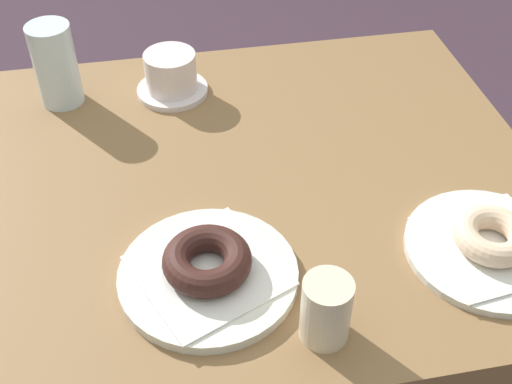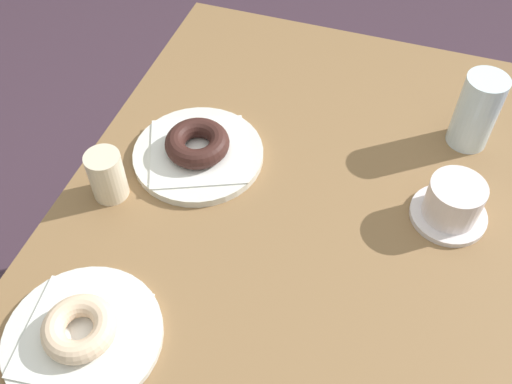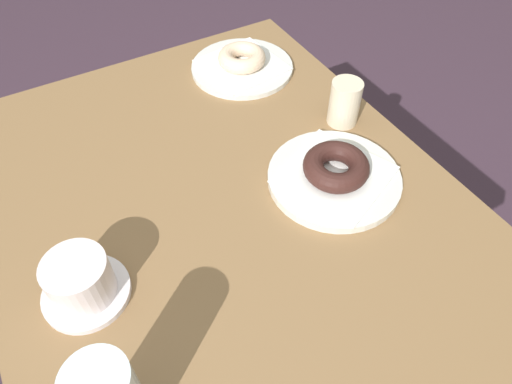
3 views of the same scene
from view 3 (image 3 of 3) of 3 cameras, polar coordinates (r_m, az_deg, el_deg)
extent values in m
plane|color=#3D2A38|center=(1.37, -2.07, -20.76)|extent=(6.00, 6.00, 0.00)
cube|color=olive|center=(0.77, -3.44, -2.93)|extent=(0.96, 0.74, 0.05)
cylinder|color=#915E4B|center=(1.37, -0.05, 4.34)|extent=(0.06, 0.06, 0.66)
cylinder|color=#915E4B|center=(1.28, -22.90, -4.91)|extent=(0.06, 0.06, 0.66)
cylinder|color=silver|center=(1.04, -1.70, 14.98)|extent=(0.22, 0.22, 0.01)
cube|color=white|center=(1.03, -1.71, 15.29)|extent=(0.17, 0.17, 0.00)
torus|color=beige|center=(1.03, -1.73, 16.10)|extent=(0.10, 0.10, 0.03)
cylinder|color=silver|center=(0.80, 9.52, 1.70)|extent=(0.22, 0.22, 0.01)
cube|color=white|center=(0.79, 9.60, 2.13)|extent=(0.21, 0.21, 0.00)
torus|color=#371C18|center=(0.78, 9.77, 3.08)|extent=(0.11, 0.11, 0.03)
cylinder|color=silver|center=(0.70, -19.98, -11.48)|extent=(0.12, 0.12, 0.01)
cylinder|color=silver|center=(0.67, -20.81, -9.87)|extent=(0.09, 0.09, 0.06)
cylinder|color=black|center=(0.65, -21.49, -8.55)|extent=(0.08, 0.08, 0.00)
cylinder|color=beige|center=(0.89, 10.78, 10.67)|extent=(0.06, 0.06, 0.09)
camera|label=1|loc=(0.98, 52.84, 38.14)|focal=46.00mm
camera|label=2|loc=(1.04, -42.59, 50.20)|focal=40.87mm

